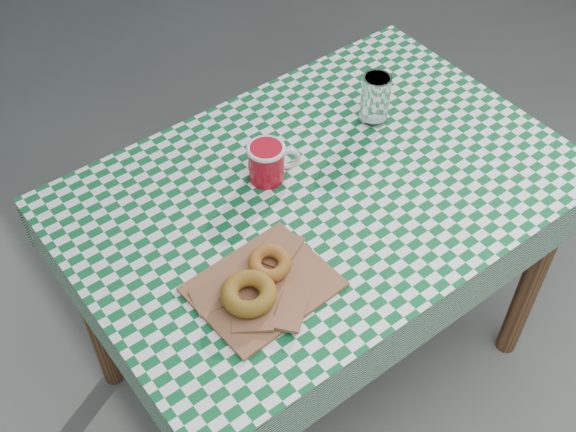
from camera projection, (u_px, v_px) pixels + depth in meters
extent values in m
plane|color=#555550|center=(301.00, 422.00, 2.08)|extent=(60.00, 60.00, 0.00)
cube|color=#502E1B|center=(317.00, 287.00, 1.94)|extent=(1.15, 0.77, 0.75)
cube|color=#0D552A|center=(321.00, 188.00, 1.66)|extent=(1.17, 0.79, 0.01)
cube|color=#925E3F|center=(263.00, 286.00, 1.46)|extent=(0.29, 0.24, 0.01)
torus|color=olive|center=(249.00, 294.00, 1.41)|extent=(0.15, 0.15, 0.03)
torus|color=#9E6D20|center=(270.00, 263.00, 1.47)|extent=(0.10, 0.10, 0.03)
cylinder|color=white|center=(375.00, 99.00, 1.77)|extent=(0.09, 0.09, 0.13)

